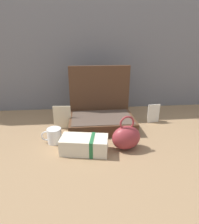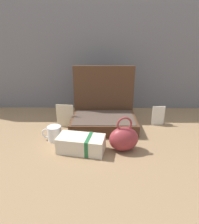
{
  "view_description": "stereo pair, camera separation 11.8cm",
  "coord_description": "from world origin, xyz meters",
  "px_view_note": "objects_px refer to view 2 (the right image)",
  "views": [
    {
      "loc": [
        -0.08,
        -1.12,
        0.6
      ],
      "look_at": [
        0.03,
        -0.02,
        0.18
      ],
      "focal_mm": 30.06,
      "sensor_mm": 36.0,
      "label": 1
    },
    {
      "loc": [
        0.04,
        -1.12,
        0.6
      ],
      "look_at": [
        0.03,
        -0.02,
        0.18
      ],
      "focal_mm": 30.06,
      "sensor_mm": 36.0,
      "label": 2
    }
  ],
  "objects_px": {
    "open_suitcase": "(104,114)",
    "cream_toiletry_bag": "(82,144)",
    "coffee_mug": "(54,133)",
    "info_card_left": "(158,116)",
    "teal_pouch_handbag": "(124,139)",
    "poster_card_right": "(65,116)"
  },
  "relations": [
    {
      "from": "open_suitcase",
      "to": "teal_pouch_handbag",
      "type": "relative_size",
      "value": 2.21
    },
    {
      "from": "open_suitcase",
      "to": "cream_toiletry_bag",
      "type": "distance_m",
      "value": 0.37
    },
    {
      "from": "teal_pouch_handbag",
      "to": "info_card_left",
      "type": "height_order",
      "value": "teal_pouch_handbag"
    },
    {
      "from": "teal_pouch_handbag",
      "to": "cream_toiletry_bag",
      "type": "xyz_separation_m",
      "value": [
        -0.24,
        -0.01,
        -0.03
      ]
    },
    {
      "from": "coffee_mug",
      "to": "info_card_left",
      "type": "height_order",
      "value": "info_card_left"
    },
    {
      "from": "cream_toiletry_bag",
      "to": "poster_card_right",
      "type": "bearing_deg",
      "value": 115.38
    },
    {
      "from": "open_suitcase",
      "to": "coffee_mug",
      "type": "distance_m",
      "value": 0.39
    },
    {
      "from": "info_card_left",
      "to": "teal_pouch_handbag",
      "type": "bearing_deg",
      "value": -135.9
    },
    {
      "from": "coffee_mug",
      "to": "teal_pouch_handbag",
      "type": "bearing_deg",
      "value": -14.62
    },
    {
      "from": "open_suitcase",
      "to": "cream_toiletry_bag",
      "type": "relative_size",
      "value": 1.63
    },
    {
      "from": "cream_toiletry_bag",
      "to": "coffee_mug",
      "type": "height_order",
      "value": "same"
    },
    {
      "from": "open_suitcase",
      "to": "poster_card_right",
      "type": "height_order",
      "value": "open_suitcase"
    },
    {
      "from": "coffee_mug",
      "to": "info_card_left",
      "type": "xyz_separation_m",
      "value": [
        0.72,
        0.24,
        0.03
      ]
    },
    {
      "from": "coffee_mug",
      "to": "poster_card_right",
      "type": "relative_size",
      "value": 0.73
    },
    {
      "from": "cream_toiletry_bag",
      "to": "info_card_left",
      "type": "relative_size",
      "value": 1.93
    },
    {
      "from": "cream_toiletry_bag",
      "to": "info_card_left",
      "type": "distance_m",
      "value": 0.65
    },
    {
      "from": "cream_toiletry_bag",
      "to": "coffee_mug",
      "type": "xyz_separation_m",
      "value": [
        -0.19,
        0.13,
        0.0
      ]
    },
    {
      "from": "coffee_mug",
      "to": "poster_card_right",
      "type": "height_order",
      "value": "poster_card_right"
    },
    {
      "from": "open_suitcase",
      "to": "coffee_mug",
      "type": "relative_size",
      "value": 3.68
    },
    {
      "from": "cream_toiletry_bag",
      "to": "info_card_left",
      "type": "bearing_deg",
      "value": 34.52
    },
    {
      "from": "open_suitcase",
      "to": "teal_pouch_handbag",
      "type": "distance_m",
      "value": 0.35
    },
    {
      "from": "teal_pouch_handbag",
      "to": "cream_toiletry_bag",
      "type": "bearing_deg",
      "value": -176.69
    }
  ]
}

